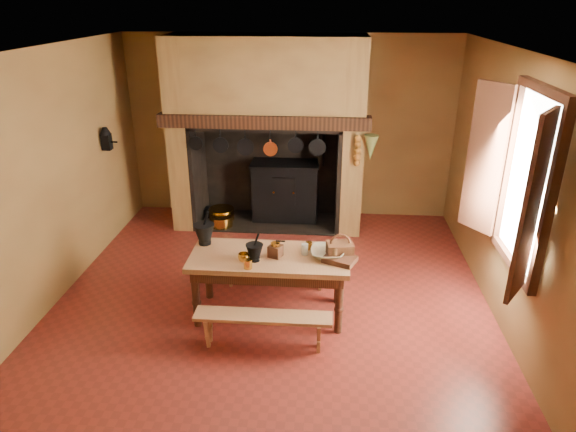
% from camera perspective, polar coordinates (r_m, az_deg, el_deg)
% --- Properties ---
extents(floor, '(5.50, 5.50, 0.00)m').
position_cam_1_polar(floor, '(6.06, -1.82, -9.55)').
color(floor, maroon).
rests_on(floor, ground).
extents(ceiling, '(5.50, 5.50, 0.00)m').
position_cam_1_polar(ceiling, '(5.11, -2.23, 17.84)').
color(ceiling, silver).
rests_on(ceiling, back_wall).
extents(back_wall, '(5.00, 0.02, 2.80)m').
position_cam_1_polar(back_wall, '(8.05, 0.21, 9.75)').
color(back_wall, olive).
rests_on(back_wall, floor).
extents(wall_left, '(0.02, 5.50, 2.80)m').
position_cam_1_polar(wall_left, '(6.22, -25.58, 3.31)').
color(wall_left, olive).
rests_on(wall_left, floor).
extents(wall_right, '(0.02, 5.50, 2.80)m').
position_cam_1_polar(wall_right, '(5.72, 23.74, 2.02)').
color(wall_right, olive).
rests_on(wall_right, floor).
extents(wall_front, '(5.00, 0.02, 2.80)m').
position_cam_1_polar(wall_front, '(3.04, -8.02, -15.33)').
color(wall_front, olive).
rests_on(wall_front, floor).
extents(chimney_breast, '(2.95, 0.96, 2.80)m').
position_cam_1_polar(chimney_breast, '(7.57, -2.36, 12.04)').
color(chimney_breast, olive).
rests_on(chimney_breast, floor).
extents(iron_range, '(1.12, 0.55, 1.60)m').
position_cam_1_polar(iron_range, '(8.03, -0.26, 2.89)').
color(iron_range, black).
rests_on(iron_range, floor).
extents(hearth_pans, '(0.51, 0.62, 0.20)m').
position_cam_1_polar(hearth_pans, '(8.11, -7.50, -0.08)').
color(hearth_pans, '#BA852A').
rests_on(hearth_pans, floor).
extents(hanging_pans, '(1.92, 0.29, 0.27)m').
position_cam_1_polar(hanging_pans, '(7.19, -3.08, 7.73)').
color(hanging_pans, black).
rests_on(hanging_pans, chimney_breast).
extents(onion_string, '(0.12, 0.10, 0.46)m').
position_cam_1_polar(onion_string, '(7.13, 7.72, 7.17)').
color(onion_string, '#94571B').
rests_on(onion_string, chimney_breast).
extents(herb_bunch, '(0.20, 0.20, 0.35)m').
position_cam_1_polar(herb_bunch, '(7.13, 9.19, 7.50)').
color(herb_bunch, '#5E6932').
rests_on(herb_bunch, chimney_breast).
extents(window, '(0.39, 1.75, 1.76)m').
position_cam_1_polar(window, '(5.22, 24.00, 3.56)').
color(window, white).
rests_on(window, wall_right).
extents(wall_coffee_mill, '(0.23, 0.16, 0.31)m').
position_cam_1_polar(wall_coffee_mill, '(7.47, -19.57, 8.27)').
color(wall_coffee_mill, black).
rests_on(wall_coffee_mill, wall_left).
extents(work_table, '(1.70, 0.75, 0.73)m').
position_cam_1_polar(work_table, '(5.55, -2.07, -5.44)').
color(work_table, '#A5784B').
rests_on(work_table, floor).
extents(bench_front, '(1.37, 0.24, 0.39)m').
position_cam_1_polar(bench_front, '(5.22, -2.77, -11.79)').
color(bench_front, '#A5784B').
rests_on(bench_front, floor).
extents(bench_back, '(1.34, 0.24, 0.38)m').
position_cam_1_polar(bench_back, '(6.22, -1.41, -5.57)').
color(bench_back, '#A5784B').
rests_on(bench_back, floor).
extents(mortar_large, '(0.23, 0.23, 0.40)m').
position_cam_1_polar(mortar_large, '(5.75, -9.28, -1.89)').
color(mortar_large, black).
rests_on(mortar_large, work_table).
extents(mortar_small, '(0.18, 0.18, 0.31)m').
position_cam_1_polar(mortar_small, '(5.35, -3.74, -3.97)').
color(mortar_small, black).
rests_on(mortar_small, work_table).
extents(coffee_grinder, '(0.19, 0.17, 0.20)m').
position_cam_1_polar(coffee_grinder, '(5.43, -1.40, -3.80)').
color(coffee_grinder, '#3B1E13').
rests_on(coffee_grinder, work_table).
extents(brass_mug_a, '(0.11, 0.11, 0.10)m').
position_cam_1_polar(brass_mug_a, '(5.24, -4.47, -5.33)').
color(brass_mug_a, '#BA852A').
rests_on(brass_mug_a, work_table).
extents(brass_mug_b, '(0.09, 0.09, 0.08)m').
position_cam_1_polar(brass_mug_b, '(5.61, 2.33, -3.31)').
color(brass_mug_b, '#BA852A').
rests_on(brass_mug_b, work_table).
extents(mixing_bowl, '(0.38, 0.38, 0.09)m').
position_cam_1_polar(mixing_bowl, '(5.46, 4.42, -4.12)').
color(mixing_bowl, '#B4AD8A').
rests_on(mixing_bowl, work_table).
extents(stoneware_crock, '(0.14, 0.14, 0.14)m').
position_cam_1_polar(stoneware_crock, '(5.41, 5.13, -4.08)').
color(stoneware_crock, brown).
rests_on(stoneware_crock, work_table).
extents(glass_jar, '(0.09, 0.09, 0.12)m').
position_cam_1_polar(glass_jar, '(5.48, 1.88, -3.71)').
color(glass_jar, beige).
rests_on(glass_jar, work_table).
extents(wicker_basket, '(0.30, 0.24, 0.26)m').
position_cam_1_polar(wicker_basket, '(5.46, 5.79, -3.68)').
color(wicker_basket, '#512A18').
rests_on(wicker_basket, work_table).
extents(wooden_tray, '(0.39, 0.34, 0.06)m').
position_cam_1_polar(wooden_tray, '(5.38, 5.78, -4.81)').
color(wooden_tray, '#3B1E13').
rests_on(wooden_tray, work_table).
extents(brass_cup, '(0.14, 0.14, 0.09)m').
position_cam_1_polar(brass_cup, '(5.37, -4.94, -4.61)').
color(brass_cup, '#BA852A').
rests_on(brass_cup, work_table).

